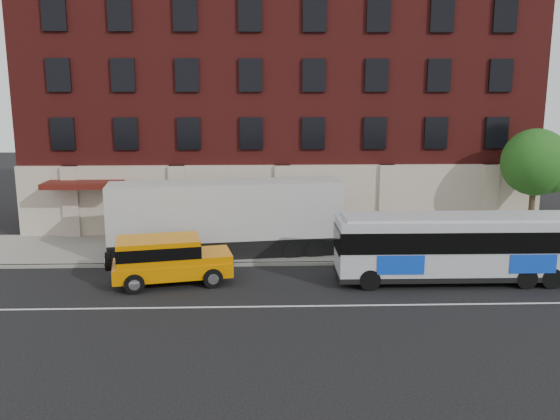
{
  "coord_description": "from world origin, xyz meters",
  "views": [
    {
      "loc": [
        -1.23,
        -21.13,
        8.31
      ],
      "look_at": [
        -0.34,
        5.5,
        2.84
      ],
      "focal_mm": 37.41,
      "sensor_mm": 36.0,
      "label": 1
    }
  ],
  "objects_px": {
    "yellow_suv": "(166,257)",
    "shipping_container": "(227,220)",
    "sign_pole": "(109,237)",
    "street_tree": "(536,165)",
    "city_bus": "(461,245)"
  },
  "relations": [
    {
      "from": "sign_pole",
      "to": "yellow_suv",
      "type": "relative_size",
      "value": 0.45
    },
    {
      "from": "sign_pole",
      "to": "street_tree",
      "type": "height_order",
      "value": "street_tree"
    },
    {
      "from": "city_bus",
      "to": "shipping_container",
      "type": "relative_size",
      "value": 0.93
    },
    {
      "from": "city_bus",
      "to": "shipping_container",
      "type": "height_order",
      "value": "shipping_container"
    },
    {
      "from": "yellow_suv",
      "to": "shipping_container",
      "type": "height_order",
      "value": "shipping_container"
    },
    {
      "from": "sign_pole",
      "to": "street_tree",
      "type": "relative_size",
      "value": 0.4
    },
    {
      "from": "shipping_container",
      "to": "sign_pole",
      "type": "bearing_deg",
      "value": -165.28
    },
    {
      "from": "city_bus",
      "to": "yellow_suv",
      "type": "bearing_deg",
      "value": 179.27
    },
    {
      "from": "yellow_suv",
      "to": "shipping_container",
      "type": "bearing_deg",
      "value": 59.78
    },
    {
      "from": "sign_pole",
      "to": "yellow_suv",
      "type": "height_order",
      "value": "sign_pole"
    },
    {
      "from": "city_bus",
      "to": "shipping_container",
      "type": "xyz_separation_m",
      "value": [
        -10.51,
        4.29,
        0.25
      ]
    },
    {
      "from": "city_bus",
      "to": "yellow_suv",
      "type": "height_order",
      "value": "city_bus"
    },
    {
      "from": "street_tree",
      "to": "city_bus",
      "type": "xyz_separation_m",
      "value": [
        -6.0,
        -6.17,
        -2.75
      ]
    },
    {
      "from": "sign_pole",
      "to": "yellow_suv",
      "type": "distance_m",
      "value": 4.12
    },
    {
      "from": "street_tree",
      "to": "shipping_container",
      "type": "height_order",
      "value": "street_tree"
    }
  ]
}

